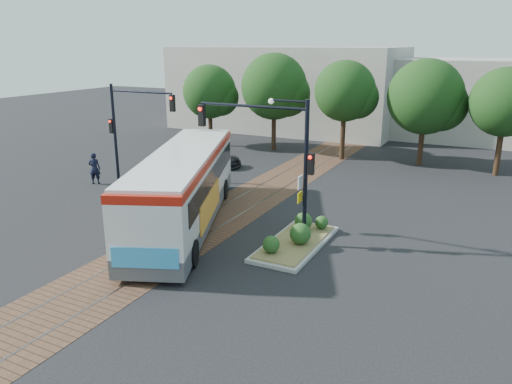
# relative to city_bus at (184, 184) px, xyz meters

# --- Properties ---
(ground) EXTENTS (120.00, 120.00, 0.00)m
(ground) POSITION_rel_city_bus_xyz_m (0.97, 0.85, -1.96)
(ground) COLOR black
(ground) RESTS_ON ground
(trackbed) EXTENTS (3.60, 40.00, 0.02)m
(trackbed) POSITION_rel_city_bus_xyz_m (0.97, 4.85, -1.96)
(trackbed) COLOR brown
(trackbed) RESTS_ON ground
(tree_row) EXTENTS (26.40, 5.60, 7.67)m
(tree_row) POSITION_rel_city_bus_xyz_m (2.18, 17.27, 2.89)
(tree_row) COLOR #382314
(tree_row) RESTS_ON ground
(warehouses) EXTENTS (40.00, 13.00, 8.00)m
(warehouses) POSITION_rel_city_bus_xyz_m (0.44, 29.60, 1.85)
(warehouses) COLOR #ADA899
(warehouses) RESTS_ON ground
(city_bus) EXTENTS (7.62, 13.20, 3.52)m
(city_bus) POSITION_rel_city_bus_xyz_m (0.00, 0.00, 0.00)
(city_bus) COLOR #4B4B4D
(city_bus) RESTS_ON ground
(traffic_island) EXTENTS (2.20, 5.20, 1.13)m
(traffic_island) POSITION_rel_city_bus_xyz_m (5.79, -0.05, -1.63)
(traffic_island) COLOR gray
(traffic_island) RESTS_ON ground
(signal_pole_main) EXTENTS (5.49, 0.46, 6.00)m
(signal_pole_main) POSITION_rel_city_bus_xyz_m (4.83, 0.04, 2.19)
(signal_pole_main) COLOR black
(signal_pole_main) RESTS_ON ground
(signal_pole_left) EXTENTS (4.99, 0.34, 6.00)m
(signal_pole_left) POSITION_rel_city_bus_xyz_m (-7.40, 4.85, 1.90)
(signal_pole_left) COLOR black
(signal_pole_left) RESTS_ON ground
(officer) EXTENTS (0.85, 0.75, 1.96)m
(officer) POSITION_rel_city_bus_xyz_m (-9.03, 3.36, -0.99)
(officer) COLOR black
(officer) RESTS_ON ground
(parked_car) EXTENTS (4.75, 2.27, 1.33)m
(parked_car) POSITION_rel_city_bus_xyz_m (-5.19, 10.50, -1.30)
(parked_car) COLOR black
(parked_car) RESTS_ON ground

